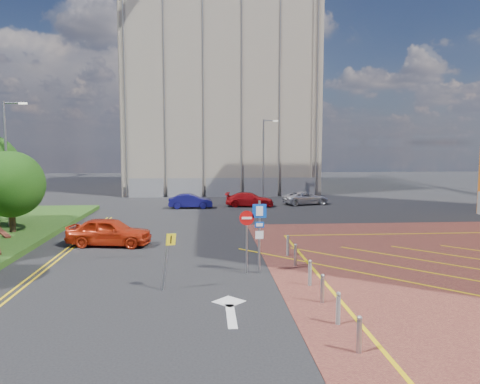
{
  "coord_description": "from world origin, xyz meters",
  "views": [
    {
      "loc": [
        -1.8,
        -18.86,
        5.68
      ],
      "look_at": [
        -0.17,
        3.37,
        3.32
      ],
      "focal_mm": 35.0,
      "sensor_mm": 36.0,
      "label": 1
    }
  ],
  "objects": [
    {
      "name": "construction_fence",
      "position": [
        1.0,
        30.0,
        1.0
      ],
      "size": [
        21.6,
        0.06,
        2.0
      ],
      "primitive_type": "cube",
      "color": "gray",
      "rests_on": "ground"
    },
    {
      "name": "car_blue_back",
      "position": [
        -3.13,
        21.64,
        0.62
      ],
      "size": [
        3.79,
        1.32,
        1.25
      ],
      "primitive_type": "imported",
      "rotation": [
        0.0,
        0.0,
        1.57
      ],
      "color": "#12115B",
      "rests_on": "ground"
    },
    {
      "name": "bollard_row",
      "position": [
        2.3,
        -1.67,
        0.47
      ],
      "size": [
        0.14,
        11.14,
        0.9
      ],
      "color": "#9EA0A8",
      "rests_on": "forecourt"
    },
    {
      "name": "car_red_back",
      "position": [
        2.09,
        22.43,
        0.62
      ],
      "size": [
        4.5,
        2.36,
        1.24
      ],
      "primitive_type": "imported",
      "rotation": [
        0.0,
        0.0,
        1.42
      ],
      "color": "red",
      "rests_on": "ground"
    },
    {
      "name": "construction_building",
      "position": [
        0.0,
        40.0,
        11.0
      ],
      "size": [
        21.2,
        19.2,
        22.0
      ],
      "primitive_type": "cube",
      "color": "#B1A391",
      "rests_on": "ground"
    },
    {
      "name": "tree_c",
      "position": [
        -13.5,
        10.0,
        3.19
      ],
      "size": [
        4.0,
        4.0,
        4.9
      ],
      "color": "#3D2B1C",
      "rests_on": "grass_bed"
    },
    {
      "name": "car_red_left",
      "position": [
        -7.15,
        7.06,
        0.78
      ],
      "size": [
        4.82,
        2.51,
        1.57
      ],
      "primitive_type": "imported",
      "rotation": [
        0.0,
        0.0,
        1.42
      ],
      "color": "red",
      "rests_on": "ground"
    },
    {
      "name": "sign_cluster",
      "position": [
        0.3,
        0.98,
        1.95
      ],
      "size": [
        1.17,
        0.12,
        3.2
      ],
      "color": "#9EA0A8",
      "rests_on": "ground"
    },
    {
      "name": "ground",
      "position": [
        0.0,
        0.0,
        0.0
      ],
      "size": [
        140.0,
        140.0,
        0.0
      ],
      "primitive_type": "plane",
      "color": "black",
      "rests_on": "ground"
    },
    {
      "name": "car_silver_back",
      "position": [
        7.38,
        23.41,
        0.59
      ],
      "size": [
        4.6,
        2.96,
        1.18
      ],
      "primitive_type": "imported",
      "rotation": [
        0.0,
        0.0,
        1.82
      ],
      "color": "silver",
      "rests_on": "ground"
    },
    {
      "name": "lamp_back",
      "position": [
        4.08,
        28.0,
        4.36
      ],
      "size": [
        1.53,
        0.16,
        8.0
      ],
      "color": "#9EA0A8",
      "rests_on": "ground"
    },
    {
      "name": "lamp_left_far",
      "position": [
        -14.42,
        12.0,
        4.66
      ],
      "size": [
        1.53,
        0.16,
        8.0
      ],
      "color": "#9EA0A8",
      "rests_on": "grass_bed"
    },
    {
      "name": "warning_sign",
      "position": [
        -3.29,
        -1.13,
        1.43
      ],
      "size": [
        0.59,
        0.38,
        2.25
      ],
      "color": "#9EA0A8",
      "rests_on": "ground"
    }
  ]
}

